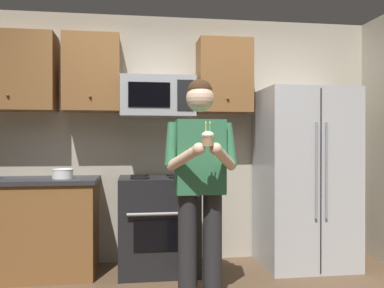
% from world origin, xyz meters
% --- Properties ---
extents(wall_back, '(4.40, 0.10, 2.60)m').
position_xyz_m(wall_back, '(0.00, 1.75, 1.30)').
color(wall_back, '#B7AD99').
rests_on(wall_back, ground).
extents(oven_range, '(0.76, 0.70, 0.93)m').
position_xyz_m(oven_range, '(-0.15, 1.36, 0.46)').
color(oven_range, black).
rests_on(oven_range, ground).
extents(microwave, '(0.74, 0.41, 0.40)m').
position_xyz_m(microwave, '(-0.15, 1.48, 1.72)').
color(microwave, '#9EA0A5').
extents(refrigerator, '(0.90, 0.75, 1.80)m').
position_xyz_m(refrigerator, '(1.35, 1.32, 0.90)').
color(refrigerator, '#B7BABF').
rests_on(refrigerator, ground).
extents(cabinet_row_upper, '(2.78, 0.36, 0.76)m').
position_xyz_m(cabinet_row_upper, '(-0.72, 1.53, 1.95)').
color(cabinet_row_upper, brown).
extents(counter_left, '(1.44, 0.66, 0.92)m').
position_xyz_m(counter_left, '(-1.45, 1.38, 0.46)').
color(counter_left, brown).
rests_on(counter_left, ground).
extents(bowl_large_white, '(0.20, 0.20, 0.09)m').
position_xyz_m(bowl_large_white, '(-1.05, 1.33, 0.97)').
color(bowl_large_white, white).
rests_on(bowl_large_white, counter_left).
extents(person, '(0.60, 0.48, 1.76)m').
position_xyz_m(person, '(0.13, 0.49, 1.00)').
color(person, '#262628').
rests_on(person, ground).
extents(cupcake, '(0.09, 0.09, 0.17)m').
position_xyz_m(cupcake, '(0.13, 0.17, 1.29)').
color(cupcake, '#A87F56').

